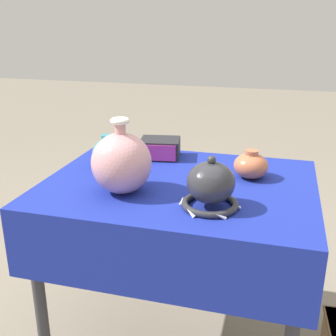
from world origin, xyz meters
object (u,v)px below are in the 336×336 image
Objects in this scene: vase_dome_bell at (211,187)px; jar_round_terracotta at (251,165)px; vase_tall_bulbous at (122,163)px; jar_round_teal at (108,153)px; mosaic_tile_box at (160,148)px.

jar_round_terracotta is (0.10, 0.30, -0.02)m from vase_dome_bell.
vase_tall_bulbous is 0.49m from jar_round_terracotta.
jar_round_terracotta is 0.57m from jar_round_teal.
vase_tall_bulbous is 0.32m from vase_dome_bell.
vase_dome_bell is (0.32, -0.04, -0.04)m from vase_tall_bulbous.
vase_tall_bulbous reaches higher than mosaic_tile_box.
vase_dome_bell is at bearing -29.88° from jar_round_teal.
vase_tall_bulbous is at bearing 172.05° from vase_dome_bell.
jar_round_teal is at bearing 150.12° from vase_dome_bell.
jar_round_teal is (-0.47, 0.27, -0.01)m from vase_dome_bell.
jar_round_teal reaches higher than jar_round_terracotta.
jar_round_teal is (-0.15, 0.22, -0.05)m from vase_tall_bulbous.
jar_round_teal is at bearing -176.55° from jar_round_terracotta.
vase_tall_bulbous is at bearing -56.29° from jar_round_teal.
vase_dome_bell is at bearing -7.95° from vase_tall_bulbous.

